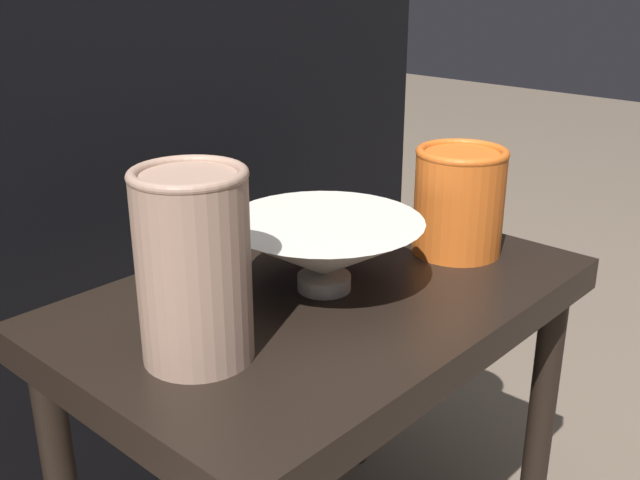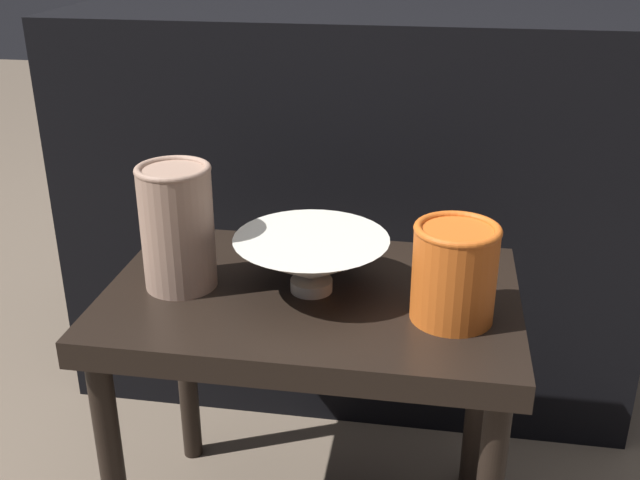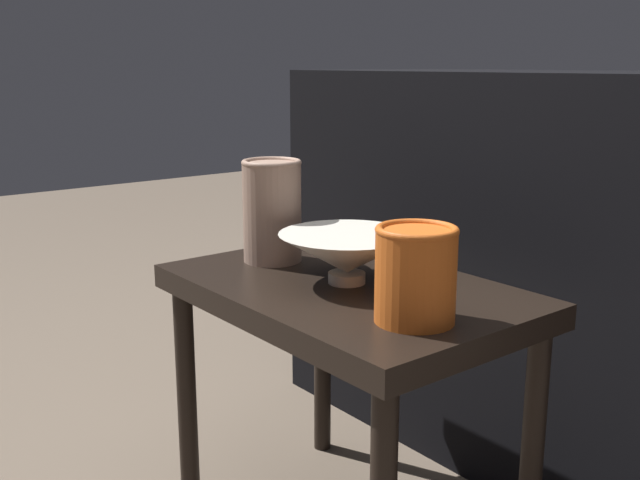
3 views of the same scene
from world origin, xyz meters
name	(u,v)px [view 3 (image 3 of 3)]	position (x,y,z in m)	size (l,w,h in m)	color
table	(346,320)	(0.00, 0.00, 0.40)	(0.60, 0.39, 0.47)	black
couch_backdrop	(547,265)	(0.00, 0.56, 0.40)	(1.15, 0.50, 0.80)	black
bowl	(346,254)	(0.00, 0.00, 0.52)	(0.22, 0.22, 0.08)	silver
vase_textured_left	(272,209)	(-0.19, -0.01, 0.56)	(0.11, 0.11, 0.19)	tan
vase_colorful_right	(416,273)	(0.20, -0.05, 0.54)	(0.12, 0.12, 0.14)	orange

